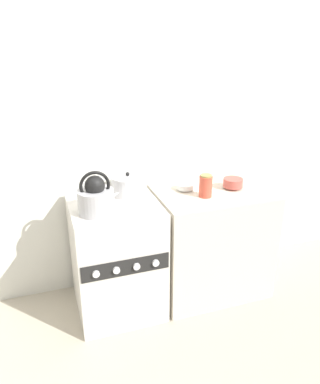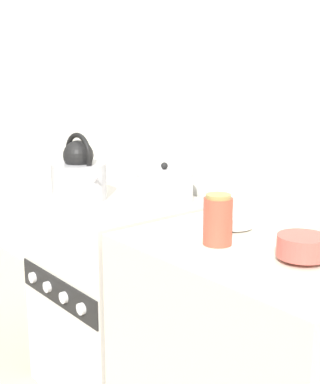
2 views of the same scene
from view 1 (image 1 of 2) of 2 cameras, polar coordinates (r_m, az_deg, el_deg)
The scene contains 9 objects.
ground_plane at distance 2.69m, azimuth -4.80°, elevation -20.44°, with size 12.00×12.00×0.00m, color #B2A893.
wall_back at distance 2.70m, azimuth -9.15°, elevation 9.64°, with size 7.00×0.06×2.50m.
stove at distance 2.67m, azimuth -6.65°, elevation -9.82°, with size 0.58×0.61×0.82m.
counter at distance 2.88m, azimuth 7.68°, elevation -7.43°, with size 0.82×0.58×0.82m.
kettle at distance 2.33m, azimuth -9.73°, elevation -0.84°, with size 0.28×0.22×0.27m.
cooking_pot at distance 2.60m, azimuth -4.91°, elevation 1.07°, with size 0.24×0.24×0.16m.
enamel_bowl at distance 2.77m, azimuth 11.06°, elevation 1.38°, with size 0.14×0.14×0.08m.
small_ceramic_bowl at distance 2.71m, azimuth 3.88°, elevation 0.85°, with size 0.13×0.13×0.04m.
storage_jar at distance 2.58m, azimuth 6.97°, elevation 0.92°, with size 0.09×0.09×0.16m.
Camera 1 is at (-0.44, -1.94, 1.81)m, focal length 35.00 mm.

